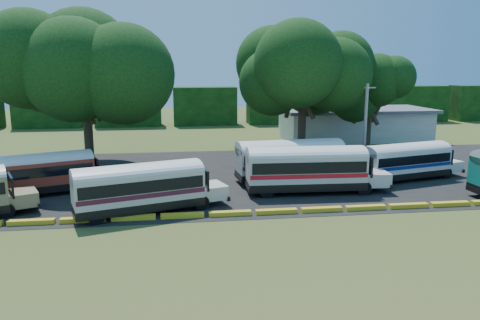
{
  "coord_description": "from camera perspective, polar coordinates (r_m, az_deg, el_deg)",
  "views": [
    {
      "loc": [
        -4.79,
        -27.18,
        9.36
      ],
      "look_at": [
        -0.17,
        6.0,
        2.58
      ],
      "focal_mm": 35.0,
      "sensor_mm": 36.0,
      "label": 1
    }
  ],
  "objects": [
    {
      "name": "ground",
      "position": [
        29.14,
        1.97,
        -7.3
      ],
      "size": [
        160.0,
        160.0,
        0.0
      ],
      "primitive_type": "plane",
      "color": "#3A511B",
      "rests_on": "ground"
    },
    {
      "name": "asphalt_strip",
      "position": [
        40.69,
        0.46,
        -1.84
      ],
      "size": [
        64.0,
        24.0,
        0.02
      ],
      "primitive_type": "cube",
      "color": "black",
      "rests_on": "ground"
    },
    {
      "name": "curb",
      "position": [
        30.03,
        1.64,
        -6.42
      ],
      "size": [
        53.7,
        0.45,
        0.3
      ],
      "color": "gold",
      "rests_on": "ground"
    },
    {
      "name": "terminal_building",
      "position": [
        61.99,
        13.74,
        4.33
      ],
      "size": [
        19.0,
        9.0,
        4.0
      ],
      "color": "silver",
      "rests_on": "ground"
    },
    {
      "name": "treeline_backdrop",
      "position": [
        75.6,
        -4.3,
        6.59
      ],
      "size": [
        130.0,
        4.0,
        6.0
      ],
      "color": "black",
      "rests_on": "ground"
    },
    {
      "name": "bus_red",
      "position": [
        37.2,
        -23.08,
        -1.26
      ],
      "size": [
        9.6,
        5.54,
        3.09
      ],
      "rotation": [
        0.0,
        0.0,
        0.37
      ],
      "color": "black",
      "rests_on": "ground"
    },
    {
      "name": "bus_cream_west",
      "position": [
        30.56,
        -11.83,
        -3.03
      ],
      "size": [
        10.21,
        5.31,
        3.27
      ],
      "rotation": [
        0.0,
        0.0,
        0.31
      ],
      "color": "black",
      "rests_on": "ground"
    },
    {
      "name": "bus_cream_east",
      "position": [
        38.33,
        6.38,
        0.24
      ],
      "size": [
        10.73,
        3.55,
        3.46
      ],
      "rotation": [
        0.0,
        0.0,
        0.09
      ],
      "color": "black",
      "rests_on": "ground"
    },
    {
      "name": "bus_white_red",
      "position": [
        35.07,
        8.37,
        -0.82
      ],
      "size": [
        10.78,
        3.04,
        3.51
      ],
      "rotation": [
        0.0,
        0.0,
        -0.04
      ],
      "color": "black",
      "rests_on": "ground"
    },
    {
      "name": "bus_white_blue",
      "position": [
        41.07,
        19.71,
        0.08
      ],
      "size": [
        9.68,
        4.6,
        3.09
      ],
      "rotation": [
        0.0,
        0.0,
        0.25
      ],
      "color": "black",
      "rests_on": "ground"
    },
    {
      "name": "tree_west",
      "position": [
        43.92,
        -18.52,
        11.37
      ],
      "size": [
        12.42,
        12.42,
        14.32
      ],
      "color": "#312418",
      "rests_on": "ground"
    },
    {
      "name": "tree_center",
      "position": [
        47.78,
        7.74,
        11.39
      ],
      "size": [
        10.69,
        10.69,
        13.36
      ],
      "color": "#312418",
      "rests_on": "ground"
    },
    {
      "name": "tree_east",
      "position": [
        52.74,
        15.52,
        8.69
      ],
      "size": [
        7.23,
        7.23,
        9.93
      ],
      "color": "#312418",
      "rests_on": "ground"
    },
    {
      "name": "utility_pole",
      "position": [
        44.94,
        15.03,
        4.2
      ],
      "size": [
        1.6,
        0.3,
        7.76
      ],
      "color": "gray",
      "rests_on": "ground"
    }
  ]
}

